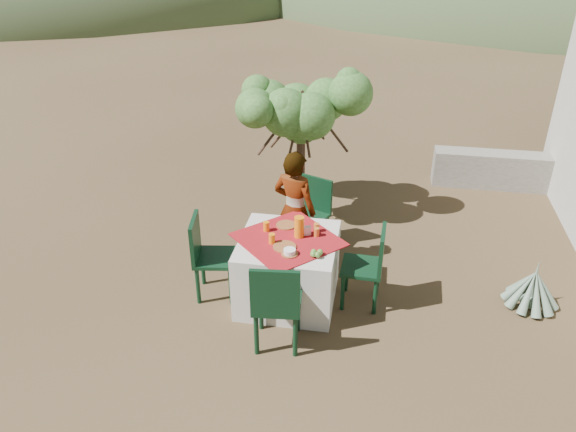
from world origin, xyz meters
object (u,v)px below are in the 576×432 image
object	(u,v)px
chair_far	(312,210)
chair_left	(207,253)
agave	(532,289)
juice_pitcher	(299,227)
person	(295,210)
chair_near	(276,302)
chair_right	(370,264)
table	(288,269)
shrub_tree	(306,116)

from	to	relation	value
chair_far	chair_left	size ratio (longest dim) A/B	0.96
agave	juice_pitcher	xyz separation A→B (m)	(-2.51, -0.25, 0.67)
chair_left	juice_pitcher	world-z (taller)	juice_pitcher
chair_far	juice_pitcher	world-z (taller)	juice_pitcher
agave	chair_far	bearing A→B (deg)	162.24
chair_far	agave	distance (m)	2.65
chair_far	person	distance (m)	0.51
chair_near	person	world-z (taller)	person
chair_near	chair_right	distance (m)	1.20
chair_left	chair_far	bearing A→B (deg)	-48.35
person	juice_pitcher	xyz separation A→B (m)	(0.15, -0.62, 0.15)
chair_near	chair_left	xyz separation A→B (m)	(-0.91, 0.74, -0.02)
chair_left	chair_right	world-z (taller)	chair_left
table	agave	size ratio (longest dim) A/B	2.06
juice_pitcher	chair_right	bearing A→B (deg)	-0.94
chair_near	chair_right	world-z (taller)	chair_near
chair_right	person	xyz separation A→B (m)	(-0.91, 0.64, 0.22)
chair_far	chair_right	world-z (taller)	chair_right
chair_far	chair_right	size ratio (longest dim) A/B	0.99
chair_near	chair_right	size ratio (longest dim) A/B	1.08
chair_right	juice_pitcher	world-z (taller)	juice_pitcher
chair_far	table	bearing A→B (deg)	-73.55
agave	shrub_tree	bearing A→B (deg)	149.04
chair_near	agave	bearing A→B (deg)	-161.82
chair_near	table	bearing A→B (deg)	-93.47
juice_pitcher	shrub_tree	bearing A→B (deg)	96.27
table	chair_right	distance (m)	0.88
person	agave	distance (m)	2.73
chair_near	juice_pitcher	bearing A→B (deg)	-100.49
chair_far	agave	xyz separation A→B (m)	(2.51, -0.80, -0.29)
agave	juice_pitcher	distance (m)	2.61
shrub_tree	chair_right	bearing A→B (deg)	-63.02
table	person	size ratio (longest dim) A/B	0.89
chair_left	juice_pitcher	bearing A→B (deg)	-90.97
chair_far	chair_right	xyz separation A→B (m)	(0.76, -1.07, 0.01)
chair_left	shrub_tree	xyz separation A→B (m)	(0.78, 2.02, 0.91)
shrub_tree	agave	xyz separation A→B (m)	(2.71, -1.63, -1.22)
juice_pitcher	agave	bearing A→B (deg)	5.79
person	agave	size ratio (longest dim) A/B	2.32
chair_right	table	bearing A→B (deg)	-83.73
chair_near	agave	xyz separation A→B (m)	(2.58, 1.13, -0.34)
shrub_tree	agave	world-z (taller)	shrub_tree
table	chair_near	distance (m)	0.83
chair_near	chair_far	bearing A→B (deg)	-97.74
chair_far	shrub_tree	distance (m)	1.26
chair_far	shrub_tree	xyz separation A→B (m)	(-0.21, 0.82, 0.93)
person	agave	xyz separation A→B (m)	(2.66, -0.37, -0.52)
chair_left	juice_pitcher	xyz separation A→B (m)	(0.98, 0.14, 0.35)
chair_left	person	world-z (taller)	person
table	shrub_tree	bearing A→B (deg)	92.97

